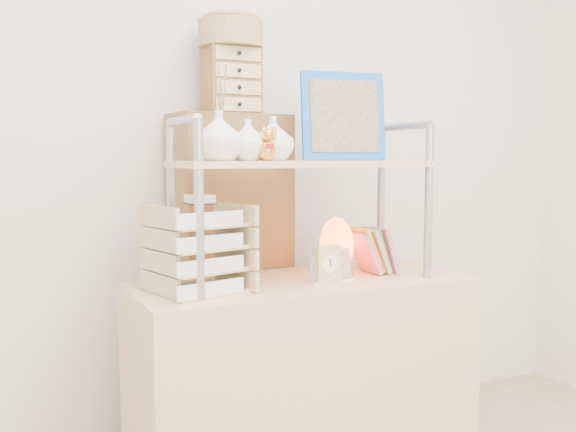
# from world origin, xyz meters

# --- Properties ---
(desk) EXTENTS (1.20, 0.50, 0.75)m
(desk) POSITION_xyz_m (0.00, 1.20, 0.38)
(desk) COLOR tan
(desk) RESTS_ON ground
(cabinet) EXTENTS (0.47, 0.28, 1.35)m
(cabinet) POSITION_xyz_m (-0.13, 1.57, 0.68)
(cabinet) COLOR brown
(cabinet) RESTS_ON ground
(hutch) EXTENTS (0.90, 0.34, 0.75)m
(hutch) POSITION_xyz_m (-0.05, 1.21, 1.18)
(hutch) COLOR #969CA4
(hutch) RESTS_ON desk
(letter_tray) EXTENTS (0.31, 0.30, 0.32)m
(letter_tray) POSITION_xyz_m (-0.39, 1.16, 0.88)
(letter_tray) COLOR tan
(letter_tray) RESTS_ON desk
(salt_lamp) EXTENTS (0.14, 0.13, 0.22)m
(salt_lamp) POSITION_xyz_m (0.15, 1.23, 0.86)
(salt_lamp) COLOR brown
(salt_lamp) RESTS_ON desk
(desk_clock) EXTENTS (0.10, 0.05, 0.13)m
(desk_clock) POSITION_xyz_m (0.05, 1.11, 0.82)
(desk_clock) COLOR #DAB475
(desk_clock) RESTS_ON desk
(postcard_stand) EXTENTS (0.17, 0.07, 0.12)m
(postcard_stand) POSITION_xyz_m (0.07, 1.13, 0.78)
(postcard_stand) COLOR white
(postcard_stand) RESTS_ON desk
(drawer_chest) EXTENTS (0.20, 0.16, 0.25)m
(drawer_chest) POSITION_xyz_m (-0.13, 1.55, 1.48)
(drawer_chest) COLOR brown
(drawer_chest) RESTS_ON cabinet
(woven_basket) EXTENTS (0.25, 0.25, 0.10)m
(woven_basket) POSITION_xyz_m (-0.13, 1.55, 1.65)
(woven_basket) COLOR olive
(woven_basket) RESTS_ON drawer_chest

